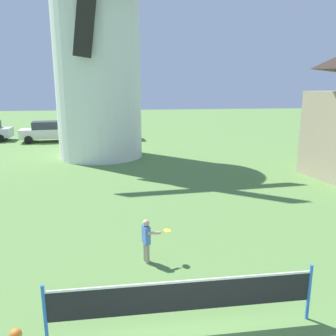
{
  "coord_description": "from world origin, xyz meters",
  "views": [
    {
      "loc": [
        -1.06,
        -3.23,
        4.25
      ],
      "look_at": [
        -0.04,
        4.02,
        2.5
      ],
      "focal_mm": 37.09,
      "sensor_mm": 36.0,
      "label": 1
    }
  ],
  "objects_px": {
    "parked_car_cream": "(49,131)",
    "parked_car_mustard": "(113,130)",
    "tennis_net": "(184,296)",
    "player_far": "(147,238)",
    "stray_ball": "(16,335)",
    "windmill": "(96,38)"
  },
  "relations": [
    {
      "from": "stray_ball",
      "to": "parked_car_mustard",
      "type": "relative_size",
      "value": 0.05
    },
    {
      "from": "windmill",
      "to": "player_far",
      "type": "bearing_deg",
      "value": -82.7
    },
    {
      "from": "stray_ball",
      "to": "parked_car_cream",
      "type": "bearing_deg",
      "value": 98.99
    },
    {
      "from": "tennis_net",
      "to": "player_far",
      "type": "xyz_separation_m",
      "value": [
        -0.43,
        2.56,
        -0.05
      ]
    },
    {
      "from": "player_far",
      "to": "tennis_net",
      "type": "bearing_deg",
      "value": -80.46
    },
    {
      "from": "player_far",
      "to": "parked_car_mustard",
      "type": "height_order",
      "value": "parked_car_mustard"
    },
    {
      "from": "parked_car_cream",
      "to": "parked_car_mustard",
      "type": "height_order",
      "value": "same"
    },
    {
      "from": "stray_ball",
      "to": "parked_car_cream",
      "type": "distance_m",
      "value": 22.71
    },
    {
      "from": "windmill",
      "to": "parked_car_cream",
      "type": "distance_m",
      "value": 9.92
    },
    {
      "from": "parked_car_cream",
      "to": "stray_ball",
      "type": "bearing_deg",
      "value": -81.01
    },
    {
      "from": "stray_ball",
      "to": "parked_car_mustard",
      "type": "height_order",
      "value": "parked_car_mustard"
    },
    {
      "from": "parked_car_mustard",
      "to": "tennis_net",
      "type": "bearing_deg",
      "value": -86.15
    },
    {
      "from": "parked_car_mustard",
      "to": "windmill",
      "type": "bearing_deg",
      "value": -95.53
    },
    {
      "from": "tennis_net",
      "to": "player_far",
      "type": "bearing_deg",
      "value": 99.54
    },
    {
      "from": "windmill",
      "to": "parked_car_mustard",
      "type": "height_order",
      "value": "windmill"
    },
    {
      "from": "tennis_net",
      "to": "parked_car_cream",
      "type": "bearing_deg",
      "value": 105.91
    },
    {
      "from": "tennis_net",
      "to": "stray_ball",
      "type": "distance_m",
      "value": 2.95
    },
    {
      "from": "stray_ball",
      "to": "tennis_net",
      "type": "bearing_deg",
      "value": -3.21
    },
    {
      "from": "parked_car_cream",
      "to": "player_far",
      "type": "bearing_deg",
      "value": -73.3
    },
    {
      "from": "windmill",
      "to": "stray_ball",
      "type": "height_order",
      "value": "windmill"
    },
    {
      "from": "windmill",
      "to": "parked_car_mustard",
      "type": "bearing_deg",
      "value": 84.47
    },
    {
      "from": "tennis_net",
      "to": "stray_ball",
      "type": "height_order",
      "value": "tennis_net"
    }
  ]
}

